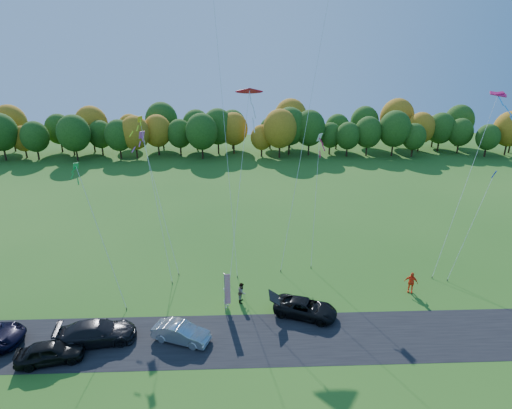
{
  "coord_description": "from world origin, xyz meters",
  "views": [
    {
      "loc": [
        -1.28,
        -28.42,
        19.73
      ],
      "look_at": [
        0.0,
        6.0,
        7.0
      ],
      "focal_mm": 28.0,
      "sensor_mm": 36.0,
      "label": 1
    }
  ],
  "objects_px": {
    "black_suv": "(305,308)",
    "silver_sedan": "(181,333)",
    "feather_flag": "(227,289)",
    "person_east": "(411,282)"
  },
  "relations": [
    {
      "from": "black_suv",
      "to": "person_east",
      "type": "relative_size",
      "value": 2.58
    },
    {
      "from": "silver_sedan",
      "to": "feather_flag",
      "type": "distance_m",
      "value": 4.95
    },
    {
      "from": "silver_sedan",
      "to": "feather_flag",
      "type": "relative_size",
      "value": 1.18
    },
    {
      "from": "silver_sedan",
      "to": "black_suv",
      "type": "bearing_deg",
      "value": -54.6
    },
    {
      "from": "black_suv",
      "to": "feather_flag",
      "type": "bearing_deg",
      "value": 105.68
    },
    {
      "from": "black_suv",
      "to": "feather_flag",
      "type": "height_order",
      "value": "feather_flag"
    },
    {
      "from": "silver_sedan",
      "to": "feather_flag",
      "type": "xyz_separation_m",
      "value": [
        3.3,
        3.37,
        1.51
      ]
    },
    {
      "from": "black_suv",
      "to": "feather_flag",
      "type": "xyz_separation_m",
      "value": [
        -6.32,
        0.66,
        1.52
      ]
    },
    {
      "from": "silver_sedan",
      "to": "person_east",
      "type": "distance_m",
      "value": 20.36
    },
    {
      "from": "black_suv",
      "to": "silver_sedan",
      "type": "distance_m",
      "value": 9.99
    }
  ]
}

